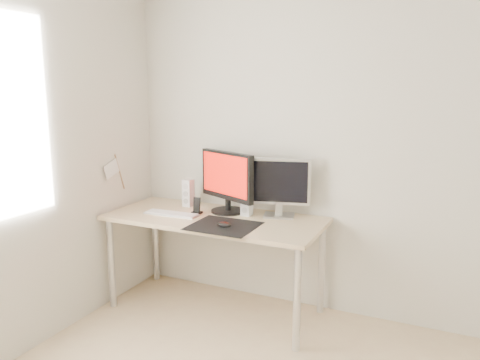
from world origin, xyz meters
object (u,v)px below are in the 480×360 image
(desk, at_px, (215,227))
(speaker_right, at_px, (247,201))
(keyboard, at_px, (171,214))
(main_monitor, at_px, (227,180))
(mouse, at_px, (224,225))
(second_monitor, at_px, (279,185))
(phone_dock, at_px, (197,209))
(speaker_left, at_px, (188,193))

(desk, bearing_deg, speaker_right, 34.23)
(keyboard, bearing_deg, desk, 14.83)
(main_monitor, height_order, speaker_right, main_monitor)
(main_monitor, bearing_deg, mouse, -66.40)
(desk, distance_m, speaker_right, 0.31)
(second_monitor, height_order, keyboard, second_monitor)
(keyboard, relative_size, phone_dock, 3.37)
(second_monitor, bearing_deg, mouse, -120.00)
(desk, relative_size, speaker_left, 7.33)
(desk, distance_m, keyboard, 0.34)
(mouse, height_order, desk, mouse)
(second_monitor, xyz_separation_m, speaker_right, (-0.23, -0.07, -0.13))
(phone_dock, bearing_deg, keyboard, -144.48)
(main_monitor, distance_m, keyboard, 0.49)
(main_monitor, bearing_deg, speaker_left, 174.01)
(desk, bearing_deg, phone_dock, 170.84)
(speaker_right, relative_size, phone_dock, 1.74)
(desk, xyz_separation_m, phone_dock, (-0.16, 0.03, 0.12))
(desk, relative_size, phone_dock, 12.75)
(keyboard, bearing_deg, main_monitor, 34.42)
(mouse, distance_m, second_monitor, 0.53)
(second_monitor, height_order, speaker_left, second_monitor)
(desk, relative_size, speaker_right, 7.33)
(speaker_right, bearing_deg, desk, -145.77)
(phone_dock, bearing_deg, mouse, -34.19)
(mouse, xyz_separation_m, main_monitor, (-0.16, 0.37, 0.23))
(speaker_right, height_order, phone_dock, speaker_right)
(main_monitor, relative_size, phone_dock, 4.15)
(mouse, relative_size, desk, 0.06)
(mouse, height_order, main_monitor, main_monitor)
(speaker_left, bearing_deg, second_monitor, 1.01)
(main_monitor, bearing_deg, keyboard, -145.58)
(mouse, bearing_deg, speaker_left, 142.40)
(phone_dock, bearing_deg, second_monitor, 16.79)
(speaker_left, xyz_separation_m, phone_dock, (0.17, -0.17, -0.07))
(main_monitor, distance_m, speaker_right, 0.23)
(speaker_left, height_order, speaker_right, same)
(main_monitor, bearing_deg, speaker_right, -5.88)
(main_monitor, bearing_deg, second_monitor, 7.37)
(phone_dock, bearing_deg, speaker_left, 136.35)
(second_monitor, bearing_deg, speaker_left, -178.99)
(mouse, bearing_deg, second_monitor, 60.00)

